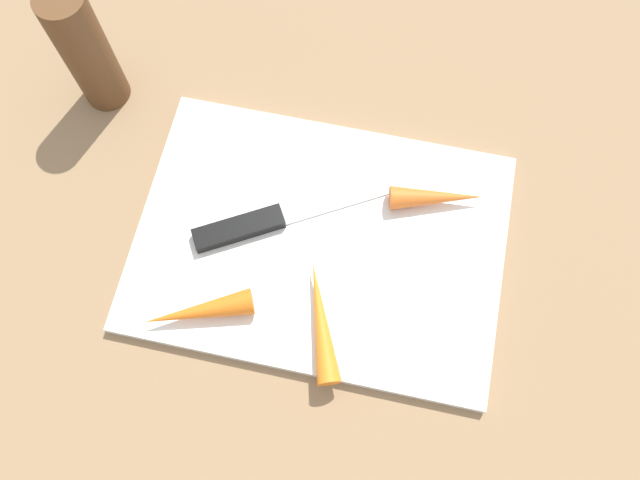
{
  "coord_description": "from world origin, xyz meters",
  "views": [
    {
      "loc": [
        0.05,
        -0.21,
        0.6
      ],
      "look_at": [
        0.0,
        0.0,
        0.01
      ],
      "focal_mm": 35.8,
      "sensor_mm": 36.0,
      "label": 1
    }
  ],
  "objects_px": {
    "knife": "(252,225)",
    "carrot_longest": "(321,321)",
    "cutting_board": "(320,242)",
    "pepper_grinder": "(86,51)",
    "carrot_medium": "(198,312)",
    "carrot_shortest": "(437,197)"
  },
  "relations": [
    {
      "from": "carrot_longest",
      "to": "pepper_grinder",
      "type": "distance_m",
      "value": 0.35
    },
    {
      "from": "pepper_grinder",
      "to": "carrot_longest",
      "type": "bearing_deg",
      "value": -36.29
    },
    {
      "from": "carrot_longest",
      "to": "carrot_medium",
      "type": "height_order",
      "value": "carrot_medium"
    },
    {
      "from": "knife",
      "to": "carrot_shortest",
      "type": "relative_size",
      "value": 1.95
    },
    {
      "from": "carrot_shortest",
      "to": "knife",
      "type": "bearing_deg",
      "value": -172.44
    },
    {
      "from": "cutting_board",
      "to": "carrot_medium",
      "type": "relative_size",
      "value": 3.54
    },
    {
      "from": "carrot_shortest",
      "to": "carrot_medium",
      "type": "bearing_deg",
      "value": -153.86
    },
    {
      "from": "knife",
      "to": "pepper_grinder",
      "type": "xyz_separation_m",
      "value": [
        -0.2,
        0.13,
        0.06
      ]
    },
    {
      "from": "knife",
      "to": "cutting_board",
      "type": "bearing_deg",
      "value": -29.82
    },
    {
      "from": "knife",
      "to": "carrot_longest",
      "type": "height_order",
      "value": "carrot_longest"
    },
    {
      "from": "carrot_medium",
      "to": "pepper_grinder",
      "type": "distance_m",
      "value": 0.28
    },
    {
      "from": "carrot_shortest",
      "to": "carrot_medium",
      "type": "height_order",
      "value": "carrot_medium"
    },
    {
      "from": "knife",
      "to": "carrot_longest",
      "type": "bearing_deg",
      "value": -73.36
    },
    {
      "from": "cutting_board",
      "to": "knife",
      "type": "xyz_separation_m",
      "value": [
        -0.07,
        -0.0,
        0.01
      ]
    },
    {
      "from": "cutting_board",
      "to": "carrot_longest",
      "type": "bearing_deg",
      "value": -77.46
    },
    {
      "from": "knife",
      "to": "pepper_grinder",
      "type": "distance_m",
      "value": 0.24
    },
    {
      "from": "carrot_shortest",
      "to": "pepper_grinder",
      "type": "relative_size",
      "value": 0.64
    },
    {
      "from": "carrot_shortest",
      "to": "carrot_longest",
      "type": "bearing_deg",
      "value": -133.54
    },
    {
      "from": "cutting_board",
      "to": "knife",
      "type": "distance_m",
      "value": 0.07
    },
    {
      "from": "carrot_shortest",
      "to": "pepper_grinder",
      "type": "xyz_separation_m",
      "value": [
        -0.37,
        0.06,
        0.05
      ]
    },
    {
      "from": "cutting_board",
      "to": "carrot_medium",
      "type": "height_order",
      "value": "carrot_medium"
    },
    {
      "from": "cutting_board",
      "to": "carrot_longest",
      "type": "distance_m",
      "value": 0.09
    }
  ]
}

